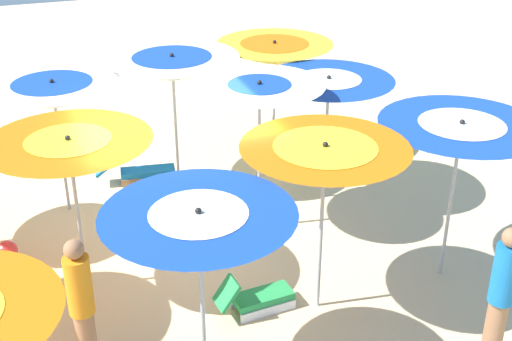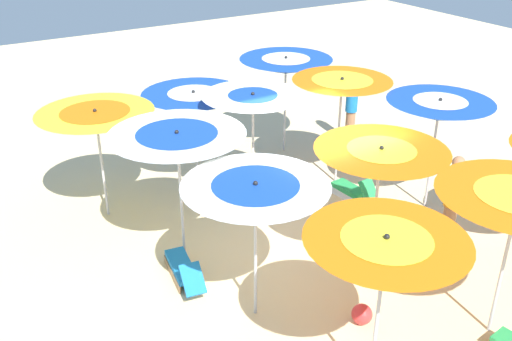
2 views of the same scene
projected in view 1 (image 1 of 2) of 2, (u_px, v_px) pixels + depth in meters
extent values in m
cube|color=beige|center=(178.00, 257.00, 10.36)|extent=(36.44, 36.44, 0.04)
cylinder|color=#B2B2B7|center=(274.00, 104.00, 13.30)|extent=(0.05, 0.05, 2.00)
cone|color=yellow|center=(274.00, 55.00, 12.85)|extent=(2.21, 2.21, 0.43)
cone|color=orange|center=(274.00, 50.00, 12.81)|extent=(1.30, 1.30, 0.26)
sphere|color=black|center=(274.00, 42.00, 12.74)|extent=(0.07, 0.07, 0.07)
cylinder|color=#B2B2B7|center=(176.00, 128.00, 12.00)|extent=(0.05, 0.05, 2.18)
cone|color=white|center=(172.00, 69.00, 11.52)|extent=(2.29, 2.29, 0.43)
cone|color=#1947B2|center=(172.00, 64.00, 11.47)|extent=(1.35, 1.35, 0.26)
sphere|color=black|center=(172.00, 55.00, 11.41)|extent=(0.07, 0.07, 0.07)
cylinder|color=#B2B2B7|center=(62.00, 155.00, 11.17)|extent=(0.05, 0.05, 2.06)
cone|color=white|center=(54.00, 96.00, 10.71)|extent=(2.13, 2.13, 0.43)
cone|color=#1947B2|center=(53.00, 90.00, 10.67)|extent=(1.25, 1.25, 0.25)
sphere|color=black|center=(51.00, 81.00, 10.60)|extent=(0.07, 0.07, 0.07)
cylinder|color=#B2B2B7|center=(325.00, 145.00, 11.58)|extent=(0.05, 0.05, 2.02)
cone|color=#1947B2|center=(328.00, 88.00, 11.13)|extent=(2.15, 2.15, 0.32)
cone|color=white|center=(329.00, 83.00, 11.09)|extent=(1.07, 1.07, 0.16)
sphere|color=black|center=(329.00, 77.00, 11.04)|extent=(0.07, 0.07, 0.07)
cylinder|color=#B2B2B7|center=(259.00, 164.00, 10.60)|extent=(0.05, 0.05, 2.27)
cone|color=white|center=(259.00, 96.00, 10.09)|extent=(1.97, 1.97, 0.35)
cone|color=#1947B2|center=(259.00, 90.00, 10.05)|extent=(0.95, 0.95, 0.17)
sphere|color=black|center=(259.00, 82.00, 10.00)|extent=(0.07, 0.07, 0.07)
cylinder|color=#B2B2B7|center=(79.00, 222.00, 9.20)|extent=(0.05, 0.05, 2.12)
cone|color=orange|center=(69.00, 151.00, 8.72)|extent=(2.16, 2.16, 0.30)
cone|color=yellow|center=(69.00, 145.00, 8.69)|extent=(1.10, 1.10, 0.15)
sphere|color=black|center=(68.00, 138.00, 8.64)|extent=(0.07, 0.07, 0.07)
cylinder|color=#B2B2B7|center=(450.00, 209.00, 9.46)|extent=(0.05, 0.05, 2.18)
cone|color=#1947B2|center=(460.00, 137.00, 8.98)|extent=(2.19, 2.19, 0.37)
cone|color=white|center=(461.00, 130.00, 8.93)|extent=(1.14, 1.14, 0.19)
sphere|color=black|center=(462.00, 122.00, 8.88)|extent=(0.07, 0.07, 0.07)
cylinder|color=#B2B2B7|center=(321.00, 236.00, 8.79)|extent=(0.05, 0.05, 2.22)
cone|color=orange|center=(325.00, 159.00, 8.29)|extent=(2.10, 2.10, 0.32)
cone|color=yellow|center=(325.00, 154.00, 8.26)|extent=(1.28, 1.28, 0.20)
sphere|color=black|center=(325.00, 145.00, 8.20)|extent=(0.07, 0.07, 0.07)
cylinder|color=#B2B2B7|center=(203.00, 312.00, 7.48)|extent=(0.05, 0.05, 2.11)
cone|color=#1947B2|center=(199.00, 231.00, 7.01)|extent=(2.05, 2.05, 0.40)
cone|color=white|center=(199.00, 222.00, 6.96)|extent=(1.03, 1.03, 0.20)
sphere|color=black|center=(198.00, 211.00, 6.90)|extent=(0.07, 0.07, 0.07)
cube|color=silver|center=(258.00, 297.00, 9.34)|extent=(0.80, 0.10, 0.14)
cube|color=silver|center=(268.00, 311.00, 9.05)|extent=(0.80, 0.10, 0.14)
cube|color=green|center=(263.00, 297.00, 9.14)|extent=(0.83, 0.41, 0.10)
cube|color=green|center=(227.00, 293.00, 8.85)|extent=(0.32, 0.37, 0.37)
cube|color=olive|center=(148.00, 173.00, 12.70)|extent=(0.98, 0.19, 0.14)
cube|color=olive|center=(149.00, 181.00, 12.40)|extent=(0.98, 0.19, 0.14)
cube|color=#1972B7|center=(148.00, 171.00, 12.49)|extent=(1.02, 0.48, 0.10)
cube|color=#1972B7|center=(108.00, 164.00, 12.28)|extent=(0.50, 0.40, 0.36)
cylinder|color=#A3704C|center=(494.00, 330.00, 8.17)|extent=(0.24, 0.24, 0.86)
cylinder|color=#1972BF|center=(505.00, 274.00, 7.81)|extent=(0.30, 0.30, 0.75)
sphere|color=#A3704C|center=(512.00, 238.00, 7.59)|extent=(0.23, 0.23, 0.23)
cylinder|color=#A3704C|center=(87.00, 340.00, 8.01)|extent=(0.24, 0.24, 0.84)
cylinder|color=orange|center=(79.00, 286.00, 7.66)|extent=(0.30, 0.30, 0.74)
sphere|color=#A3704C|center=(74.00, 249.00, 7.44)|extent=(0.23, 0.23, 0.23)
sphere|color=red|center=(7.00, 251.00, 10.18)|extent=(0.32, 0.32, 0.32)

